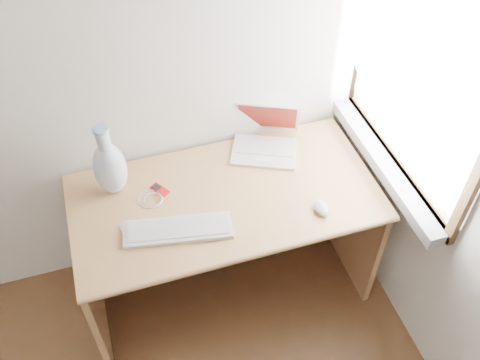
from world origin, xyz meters
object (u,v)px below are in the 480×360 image
object	(u,v)px
laptop	(261,140)
external_keyboard	(178,229)
vase	(110,167)
desk	(221,212)

from	to	relation	value
laptop	external_keyboard	size ratio (longest dim) A/B	0.77
external_keyboard	vase	distance (m)	0.41
desk	external_keyboard	distance (m)	0.40
laptop	desk	bearing A→B (deg)	-123.19
desk	vase	size ratio (longest dim) A/B	3.73
laptop	vase	distance (m)	0.74
desk	external_keyboard	bearing A→B (deg)	-138.15
external_keyboard	vase	size ratio (longest dim) A/B	1.29
vase	external_keyboard	bearing A→B (deg)	-55.44
desk	laptop	xyz separation A→B (m)	(0.26, 0.16, 0.26)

